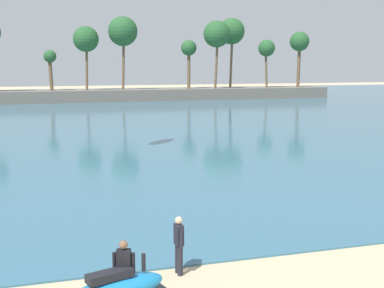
% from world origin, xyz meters
% --- Properties ---
extents(sea, '(220.00, 105.67, 0.06)m').
position_xyz_m(sea, '(0.00, 61.20, 0.03)').
color(sea, '#386B84').
rests_on(sea, ground).
extents(palm_headland, '(80.97, 7.20, 13.27)m').
position_xyz_m(palm_headland, '(0.27, 73.87, 4.97)').
color(palm_headland, slate).
rests_on(palm_headland, ground).
extents(person_rigging_by_gear, '(0.53, 0.30, 1.67)m').
position_xyz_m(person_rigging_by_gear, '(-4.25, 6.50, 0.89)').
color(person_rigging_by_gear, black).
rests_on(person_rigging_by_gear, ground).
extents(person_at_waterline, '(0.22, 0.55, 1.67)m').
position_xyz_m(person_at_waterline, '(-2.50, 7.97, 0.89)').
color(person_at_waterline, '#23232D').
rests_on(person_at_waterline, ground).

